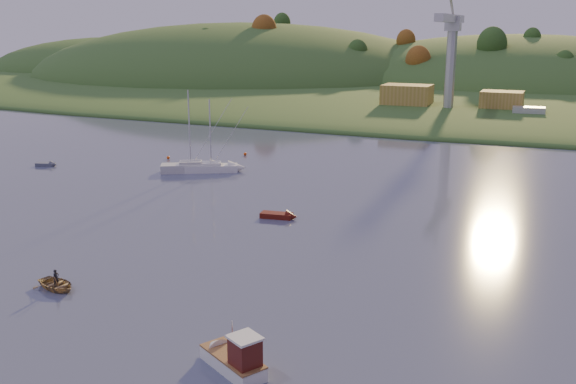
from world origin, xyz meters
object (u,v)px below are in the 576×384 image
at_px(grey_dinghy, 49,165).
at_px(sailboat_near, 211,167).
at_px(fishing_boat, 229,355).
at_px(canoe, 57,284).
at_px(red_tender, 283,216).
at_px(sailboat_far, 191,167).

bearing_deg(grey_dinghy, sailboat_near, -1.60).
xyz_separation_m(fishing_boat, sailboat_near, (-27.99, 47.34, -0.12)).
bearing_deg(canoe, red_tender, -4.94).
bearing_deg(canoe, grey_dinghy, 58.20).
height_order(sailboat_near, canoe, sailboat_near).
bearing_deg(sailboat_far, sailboat_near, -5.47).
distance_m(fishing_boat, sailboat_near, 55.00).
xyz_separation_m(sailboat_near, red_tender, (18.65, -17.26, -0.40)).
height_order(fishing_boat, red_tender, fishing_boat).
relative_size(canoe, red_tender, 0.91).
bearing_deg(canoe, fishing_boat, -91.53).
relative_size(sailboat_near, canoe, 2.72).
bearing_deg(canoe, sailboat_far, 31.78).
height_order(fishing_boat, canoe, fishing_boat).
distance_m(fishing_boat, canoe, 19.01).
xyz_separation_m(sailboat_near, canoe, (9.76, -41.99, -0.29)).
distance_m(canoe, grey_dinghy, 49.56).
height_order(sailboat_near, sailboat_far, sailboat_far).
distance_m(fishing_boat, grey_dinghy, 66.66).
relative_size(fishing_boat, red_tender, 1.39).
relative_size(fishing_boat, sailboat_near, 0.56).
relative_size(fishing_boat, canoe, 1.53).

